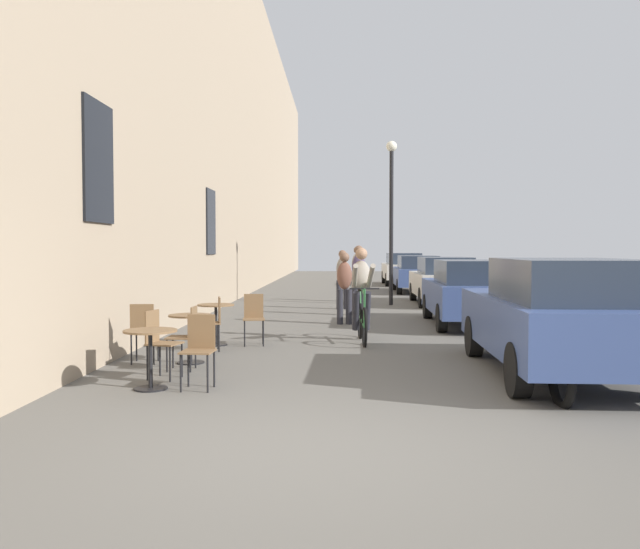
{
  "coord_description": "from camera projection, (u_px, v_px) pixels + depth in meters",
  "views": [
    {
      "loc": [
        0.21,
        -5.48,
        1.7
      ],
      "look_at": [
        -0.3,
        11.27,
        1.04
      ],
      "focal_mm": 37.18,
      "sensor_mm": 36.0,
      "label": 1
    }
  ],
  "objects": [
    {
      "name": "cyclist_on_bicycle",
      "position": [
        362.0,
        297.0,
        12.08
      ],
      "size": [
        0.52,
        1.76,
        1.74
      ],
      "color": "black",
      "rests_on": "ground_plane"
    },
    {
      "name": "pedestrian_near",
      "position": [
        344.0,
        284.0,
        14.79
      ],
      "size": [
        0.36,
        0.27,
        1.61
      ],
      "color": "#26262D",
      "rests_on": "ground_plane"
    },
    {
      "name": "pedestrian_furthest",
      "position": [
        357.0,
        271.0,
        21.05
      ],
      "size": [
        0.36,
        0.27,
        1.75
      ],
      "color": "#26262D",
      "rests_on": "ground_plane"
    },
    {
      "name": "parked_car_third",
      "position": [
        443.0,
        280.0,
        20.03
      ],
      "size": [
        1.75,
        4.06,
        1.44
      ],
      "color": "beige",
      "rests_on": "ground_plane"
    },
    {
      "name": "building_facade_left",
      "position": [
        216.0,
        93.0,
        19.38
      ],
      "size": [
        0.54,
        68.0,
        12.51
      ],
      "color": "tan",
      "rests_on": "ground_plane"
    },
    {
      "name": "street_lamp",
      "position": [
        391.0,
        201.0,
        19.76
      ],
      "size": [
        0.32,
        0.32,
        4.9
      ],
      "color": "black",
      "rests_on": "ground_plane"
    },
    {
      "name": "pedestrian_far",
      "position": [
        342.0,
        276.0,
        18.48
      ],
      "size": [
        0.36,
        0.27,
        1.65
      ],
      "color": "#26262D",
      "rests_on": "ground_plane"
    },
    {
      "name": "cafe_chair_near_toward_street",
      "position": [
        199.0,
        346.0,
        8.01
      ],
      "size": [
        0.4,
        0.4,
        0.89
      ],
      "color": "black",
      "rests_on": "ground_plane"
    },
    {
      "name": "cafe_chair_far_toward_wall",
      "position": [
        254.0,
        315.0,
        11.65
      ],
      "size": [
        0.43,
        0.43,
        0.89
      ],
      "color": "black",
      "rests_on": "ground_plane"
    },
    {
      "name": "cafe_table_far",
      "position": [
        216.0,
        316.0,
        11.59
      ],
      "size": [
        0.64,
        0.64,
        0.72
      ],
      "color": "black",
      "rests_on": "ground_plane"
    },
    {
      "name": "parked_car_fourth",
      "position": [
        417.0,
        273.0,
        25.5
      ],
      "size": [
        1.76,
        4.03,
        1.42
      ],
      "color": "#384C84",
      "rests_on": "ground_plane"
    },
    {
      "name": "cafe_chair_far_toward_street",
      "position": [
        213.0,
        320.0,
        10.96
      ],
      "size": [
        0.46,
        0.46,
        0.89
      ],
      "color": "black",
      "rests_on": "ground_plane"
    },
    {
      "name": "parked_motorcycle",
      "position": [
        541.0,
        357.0,
        7.85
      ],
      "size": [
        0.62,
        2.15,
        0.92
      ],
      "color": "black",
      "rests_on": "ground_plane"
    },
    {
      "name": "ground_plane",
      "position": [
        315.0,
        451.0,
        5.54
      ],
      "size": [
        88.0,
        88.0,
        0.0
      ],
      "primitive_type": "plane",
      "color": "#5B5954"
    },
    {
      "name": "cafe_chair_mid_toward_wall",
      "position": [
        144.0,
        329.0,
        9.72
      ],
      "size": [
        0.41,
        0.41,
        0.89
      ],
      "color": "black",
      "rests_on": "ground_plane"
    },
    {
      "name": "cafe_table_mid",
      "position": [
        190.0,
        328.0,
        9.77
      ],
      "size": [
        0.64,
        0.64,
        0.72
      ],
      "color": "black",
      "rests_on": "ground_plane"
    },
    {
      "name": "parked_car_nearest",
      "position": [
        558.0,
        315.0,
        8.76
      ],
      "size": [
        1.96,
        4.45,
        1.56
      ],
      "color": "#384C84",
      "rests_on": "ground_plane"
    },
    {
      "name": "cafe_chair_mid_toward_street",
      "position": [
        187.0,
        333.0,
        9.21
      ],
      "size": [
        0.38,
        0.38,
        0.89
      ],
      "color": "black",
      "rests_on": "ground_plane"
    },
    {
      "name": "parked_car_second",
      "position": [
        470.0,
        292.0,
        14.53
      ],
      "size": [
        1.8,
        4.11,
        1.45
      ],
      "color": "#384C84",
      "rests_on": "ground_plane"
    },
    {
      "name": "parked_car_fifth",
      "position": [
        403.0,
        268.0,
        30.79
      ],
      "size": [
        1.79,
        4.18,
        1.49
      ],
      "color": "beige",
      "rests_on": "ground_plane"
    },
    {
      "name": "cafe_chair_near_toward_wall",
      "position": [
        159.0,
        339.0,
        8.62
      ],
      "size": [
        0.46,
        0.46,
        0.89
      ],
      "color": "black",
      "rests_on": "ground_plane"
    },
    {
      "name": "pedestrian_mid",
      "position": [
        359.0,
        276.0,
        16.72
      ],
      "size": [
        0.34,
        0.25,
        1.77
      ],
      "color": "#26262D",
      "rests_on": "ground_plane"
    },
    {
      "name": "cafe_table_near",
      "position": [
        150.0,
        346.0,
        7.95
      ],
      "size": [
        0.64,
        0.64,
        0.72
      ],
      "color": "black",
      "rests_on": "ground_plane"
    }
  ]
}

